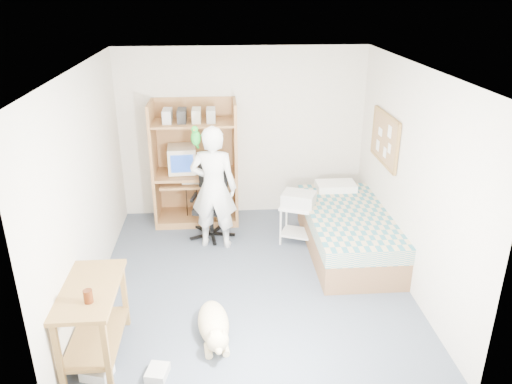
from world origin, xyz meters
TOP-DOWN VIEW (x-y plane):
  - floor at (0.00, 0.00)m, footprint 4.00×4.00m
  - wall_back at (0.00, 2.00)m, footprint 3.60×0.02m
  - wall_right at (1.80, 0.00)m, footprint 0.02×4.00m
  - wall_left at (-1.80, 0.00)m, footprint 0.02×4.00m
  - ceiling at (0.00, 0.00)m, footprint 3.60×4.00m
  - computer_hutch at (-0.70, 1.74)m, footprint 1.20×0.63m
  - bed at (1.30, 0.62)m, footprint 1.02×2.02m
  - side_desk at (-1.55, -1.20)m, footprint 0.50×1.00m
  - corkboard at (1.77, 0.90)m, footprint 0.04×0.94m
  - office_chair at (-0.48, 1.22)m, footprint 0.56×0.56m
  - person at (-0.44, 0.91)m, footprint 0.67×0.50m
  - parrot at (-0.64, 0.93)m, footprint 0.12×0.21m
  - dog at (-0.45, -1.04)m, footprint 0.38×0.96m
  - printer_cart at (0.69, 0.91)m, footprint 0.56×0.51m
  - printer at (0.69, 0.91)m, footprint 0.51×0.46m
  - crt_monitor at (-0.89, 1.75)m, footprint 0.42×0.44m
  - keyboard at (-0.66, 1.58)m, footprint 0.45×0.17m
  - pencil_cup at (-0.33, 1.65)m, footprint 0.08×0.08m
  - drink_glass at (-1.50, -1.42)m, footprint 0.08×0.08m
  - floor_box_a at (-1.50, -1.50)m, footprint 0.30×0.27m
  - floor_box_b at (-0.96, -1.53)m, footprint 0.22×0.25m

SIDE VIEW (x-z plane):
  - floor at x=0.00m, z-range 0.00..0.00m
  - floor_box_b at x=-0.96m, z-range 0.00..0.08m
  - floor_box_a at x=-1.50m, z-range 0.00..0.10m
  - dog at x=-0.45m, z-range -0.02..0.34m
  - bed at x=1.30m, z-range -0.04..0.62m
  - office_chair at x=-0.48m, z-range -0.14..0.86m
  - printer_cart at x=0.69m, z-range 0.09..0.64m
  - side_desk at x=-1.55m, z-range 0.12..0.87m
  - printer at x=0.69m, z-range 0.55..0.73m
  - keyboard at x=-0.66m, z-range 0.66..0.69m
  - drink_glass at x=-1.50m, z-range 0.75..0.87m
  - pencil_cup at x=-0.33m, z-range 0.76..0.88m
  - computer_hutch at x=-0.70m, z-range -0.08..1.72m
  - person at x=-0.44m, z-range 0.00..1.66m
  - crt_monitor at x=-0.89m, z-range 0.77..1.14m
  - wall_back at x=0.00m, z-range 0.00..2.50m
  - wall_right at x=1.80m, z-range 0.00..2.50m
  - wall_left at x=-1.80m, z-range 0.00..2.50m
  - corkboard at x=1.77m, z-range 1.12..1.78m
  - parrot at x=-0.64m, z-range 1.35..1.69m
  - ceiling at x=0.00m, z-range 2.49..2.51m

